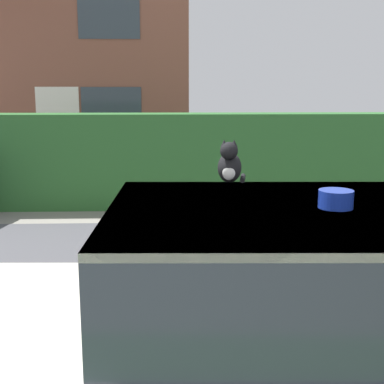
{
  "coord_description": "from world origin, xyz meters",
  "views": [
    {
      "loc": [
        0.42,
        -0.28,
        2.15
      ],
      "look_at": [
        0.61,
        5.17,
        1.05
      ],
      "focal_mm": 50.0,
      "sensor_mm": 36.0,
      "label": 1
    }
  ],
  "objects": [
    {
      "name": "road_strip",
      "position": [
        0.0,
        4.44,
        0.01
      ],
      "size": [
        28.0,
        6.92,
        0.01
      ],
      "primitive_type": "cube",
      "color": "#4C4C51",
      "rests_on": "ground"
    },
    {
      "name": "garden_hedge",
      "position": [
        0.88,
        9.07,
        0.83
      ],
      "size": [
        8.68,
        0.64,
        1.66
      ],
      "primitive_type": "cube",
      "color": "#2D662D",
      "rests_on": "ground"
    },
    {
      "name": "police_car",
      "position": [
        0.99,
        2.44,
        0.73
      ],
      "size": [
        4.65,
        1.87,
        1.59
      ],
      "rotation": [
        0.0,
        0.0,
        3.11
      ],
      "color": "black",
      "rests_on": "road_strip"
    },
    {
      "name": "cat",
      "position": [
        0.73,
        2.66,
        1.71
      ],
      "size": [
        0.19,
        0.27,
        0.25
      ],
      "rotation": [
        0.0,
        0.0,
        4.55
      ],
      "color": "black",
      "rests_on": "police_car"
    },
    {
      "name": "house_left",
      "position": [
        -3.23,
        15.65,
        3.9
      ],
      "size": [
        8.46,
        6.8,
        7.64
      ],
      "color": "brown",
      "rests_on": "ground"
    }
  ]
}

